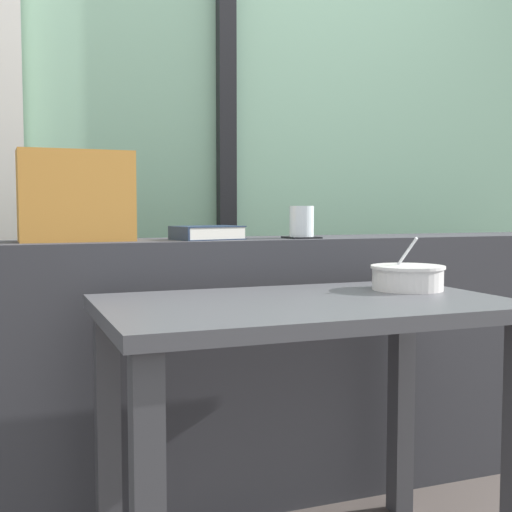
{
  "coord_description": "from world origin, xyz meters",
  "views": [
    {
      "loc": [
        -0.77,
        -1.43,
        0.94
      ],
      "look_at": [
        -0.06,
        0.43,
        0.8
      ],
      "focal_mm": 46.78,
      "sensor_mm": 36.0,
      "label": 1
    }
  ],
  "objects_px": {
    "breakfast_table": "(305,353)",
    "soup_bowl": "(408,278)",
    "closed_book": "(207,233)",
    "coaster_square": "(302,237)",
    "juice_glass": "(302,223)",
    "throw_pillow": "(76,196)"
  },
  "relations": [
    {
      "from": "breakfast_table",
      "to": "soup_bowl",
      "type": "bearing_deg",
      "value": 13.45
    },
    {
      "from": "closed_book",
      "to": "coaster_square",
      "type": "bearing_deg",
      "value": -4.53
    },
    {
      "from": "juice_glass",
      "to": "soup_bowl",
      "type": "bearing_deg",
      "value": -68.87
    },
    {
      "from": "juice_glass",
      "to": "soup_bowl",
      "type": "xyz_separation_m",
      "value": [
        0.15,
        -0.38,
        -0.14
      ]
    },
    {
      "from": "throw_pillow",
      "to": "closed_book",
      "type": "bearing_deg",
      "value": -4.19
    },
    {
      "from": "coaster_square",
      "to": "throw_pillow",
      "type": "relative_size",
      "value": 0.31
    },
    {
      "from": "soup_bowl",
      "to": "throw_pillow",
      "type": "bearing_deg",
      "value": 152.76
    },
    {
      "from": "juice_glass",
      "to": "closed_book",
      "type": "relative_size",
      "value": 0.43
    },
    {
      "from": "breakfast_table",
      "to": "closed_book",
      "type": "distance_m",
      "value": 0.57
    },
    {
      "from": "juice_glass",
      "to": "soup_bowl",
      "type": "relative_size",
      "value": 0.48
    },
    {
      "from": "throw_pillow",
      "to": "coaster_square",
      "type": "bearing_deg",
      "value": -4.34
    },
    {
      "from": "throw_pillow",
      "to": "soup_bowl",
      "type": "xyz_separation_m",
      "value": [
        0.83,
        -0.43,
        -0.22
      ]
    },
    {
      "from": "coaster_square",
      "to": "closed_book",
      "type": "height_order",
      "value": "closed_book"
    },
    {
      "from": "closed_book",
      "to": "juice_glass",
      "type": "bearing_deg",
      "value": -4.53
    },
    {
      "from": "breakfast_table",
      "to": "throw_pillow",
      "type": "relative_size",
      "value": 3.09
    },
    {
      "from": "coaster_square",
      "to": "soup_bowl",
      "type": "bearing_deg",
      "value": -68.87
    },
    {
      "from": "closed_book",
      "to": "throw_pillow",
      "type": "distance_m",
      "value": 0.4
    },
    {
      "from": "coaster_square",
      "to": "throw_pillow",
      "type": "height_order",
      "value": "throw_pillow"
    },
    {
      "from": "juice_glass",
      "to": "closed_book",
      "type": "xyz_separation_m",
      "value": [
        -0.31,
        0.02,
        -0.03
      ]
    },
    {
      "from": "closed_book",
      "to": "soup_bowl",
      "type": "distance_m",
      "value": 0.62
    },
    {
      "from": "breakfast_table",
      "to": "juice_glass",
      "type": "height_order",
      "value": "juice_glass"
    },
    {
      "from": "breakfast_table",
      "to": "closed_book",
      "type": "height_order",
      "value": "closed_book"
    }
  ]
}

